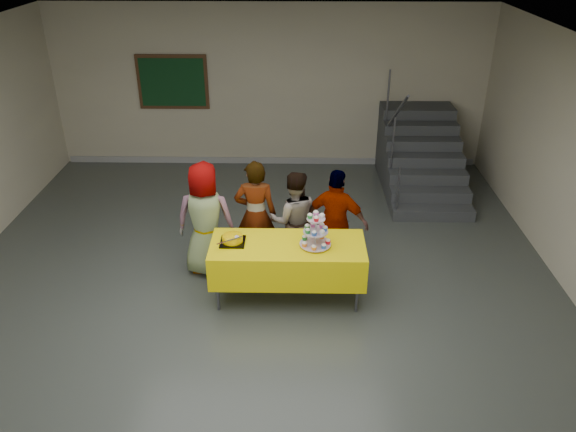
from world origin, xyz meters
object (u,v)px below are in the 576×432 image
object	(u,v)px
schoolchild_b	(256,215)
schoolchild_d	(336,222)
schoolchild_a	(205,219)
cupcake_stand	(316,233)
noticeboard	(173,82)
schoolchild_c	(294,220)
bear_cake	(233,238)
bake_table	(288,259)
staircase	(419,157)

from	to	relation	value
schoolchild_b	schoolchild_d	bearing A→B (deg)	172.10
schoolchild_a	schoolchild_d	xyz separation A→B (m)	(1.71, 0.04, -0.05)
cupcake_stand	schoolchild_b	world-z (taller)	schoolchild_b
noticeboard	schoolchild_c	bearing A→B (deg)	-57.90
bear_cake	schoolchild_a	xyz separation A→B (m)	(-0.42, 0.56, -0.05)
bake_table	cupcake_stand	world-z (taller)	cupcake_stand
schoolchild_d	schoolchild_a	bearing A→B (deg)	20.69
bear_cake	schoolchild_d	size ratio (longest dim) A/B	0.24
bear_cake	schoolchild_b	distance (m)	0.77
schoolchild_c	cupcake_stand	bearing A→B (deg)	103.47
schoolchild_a	schoolchild_c	world-z (taller)	schoolchild_a
noticeboard	cupcake_stand	bearing A→B (deg)	-60.16
schoolchild_a	noticeboard	bearing A→B (deg)	-72.22
schoolchild_d	staircase	world-z (taller)	staircase
bake_table	schoolchild_d	size ratio (longest dim) A/B	1.28
schoolchild_a	schoolchild_b	distance (m)	0.67
schoolchild_b	noticeboard	world-z (taller)	noticeboard
schoolchild_d	bear_cake	bearing A→B (deg)	44.27
schoolchild_d	noticeboard	size ratio (longest dim) A/B	1.13
bake_table	noticeboard	world-z (taller)	noticeboard
noticeboard	bake_table	bearing A→B (deg)	-63.34
schoolchild_a	schoolchild_b	world-z (taller)	schoolchild_a
schoolchild_c	schoolchild_a	bearing A→B (deg)	3.94
bear_cake	schoolchild_c	world-z (taller)	schoolchild_c
bear_cake	schoolchild_c	size ratio (longest dim) A/B	0.26
schoolchild_b	staircase	world-z (taller)	staircase
staircase	schoolchild_d	bearing A→B (deg)	-119.53
schoolchild_a	noticeboard	xyz separation A→B (m)	(-1.12, 3.79, 0.82)
noticeboard	schoolchild_d	bearing A→B (deg)	-53.00
bake_table	noticeboard	xyz separation A→B (m)	(-2.20, 4.38, 1.04)
bake_table	noticeboard	size ratio (longest dim) A/B	1.45
bake_table	schoolchild_b	distance (m)	0.90
bake_table	bear_cake	distance (m)	0.72
bear_cake	cupcake_stand	bearing A→B (deg)	-3.58
bake_table	bear_cake	bearing A→B (deg)	177.52
staircase	noticeboard	xyz separation A→B (m)	(-4.48, 0.84, 1.11)
bear_cake	schoolchild_a	distance (m)	0.70
bake_table	schoolchild_b	bearing A→B (deg)	120.12
cupcake_stand	schoolchild_a	world-z (taller)	schoolchild_a
cupcake_stand	schoolchild_d	distance (m)	0.76
schoolchild_a	staircase	size ratio (longest dim) A/B	0.65
staircase	cupcake_stand	bearing A→B (deg)	-118.49
schoolchild_a	bear_cake	bearing A→B (deg)	127.98
schoolchild_a	schoolchild_d	world-z (taller)	schoolchild_a
cupcake_stand	schoolchild_a	bearing A→B (deg)	156.26
cupcake_stand	noticeboard	bearing A→B (deg)	119.84
schoolchild_d	schoolchild_c	bearing A→B (deg)	5.69
bake_table	schoolchild_a	xyz separation A→B (m)	(-1.09, 0.59, 0.23)
schoolchild_b	staircase	distance (m)	3.90
cupcake_stand	schoolchild_d	size ratio (longest dim) A/B	0.30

